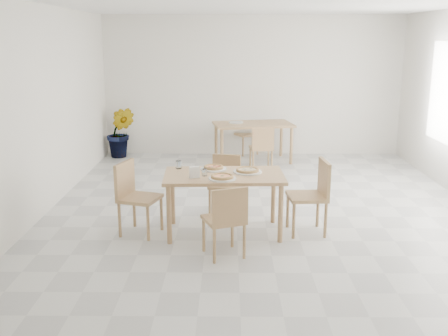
{
  "coord_description": "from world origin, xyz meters",
  "views": [
    {
      "loc": [
        -0.48,
        -7.17,
        2.37
      ],
      "look_at": [
        -0.54,
        -1.04,
        0.83
      ],
      "focal_mm": 42.0,
      "sensor_mm": 36.0,
      "label": 1
    }
  ],
  "objects_px": {
    "chair_south": "(226,217)",
    "chair_back_s": "(262,146)",
    "pizza_pepperoni": "(214,167)",
    "potted_plant": "(121,132)",
    "chair_north": "(225,180)",
    "plate_pepperoni": "(214,169)",
    "chair_back_n": "(244,131)",
    "plate_mushroom": "(247,172)",
    "chair_east": "(314,191)",
    "pizza_margherita": "(222,177)",
    "pizza_mushroom": "(248,170)",
    "chair_west": "(134,193)",
    "tumbler_a": "(179,165)",
    "second_table": "(253,128)",
    "tumbler_b": "(205,172)",
    "main_table": "(224,181)",
    "napkin_holder": "(194,173)",
    "plate_empty": "(236,122)",
    "plate_margherita": "(222,178)"
  },
  "relations": [
    {
      "from": "pizza_margherita",
      "to": "pizza_mushroom",
      "type": "relative_size",
      "value": 1.08
    },
    {
      "from": "plate_mushroom",
      "to": "plate_pepperoni",
      "type": "bearing_deg",
      "value": 161.59
    },
    {
      "from": "plate_pepperoni",
      "to": "pizza_pepperoni",
      "type": "distance_m",
      "value": 0.02
    },
    {
      "from": "tumbler_a",
      "to": "chair_north",
      "type": "bearing_deg",
      "value": 42.01
    },
    {
      "from": "chair_north",
      "to": "main_table",
      "type": "bearing_deg",
      "value": -80.62
    },
    {
      "from": "chair_west",
      "to": "plate_pepperoni",
      "type": "height_order",
      "value": "chair_west"
    },
    {
      "from": "pizza_margherita",
      "to": "tumbler_b",
      "type": "distance_m",
      "value": 0.26
    },
    {
      "from": "chair_south",
      "to": "plate_empty",
      "type": "relative_size",
      "value": 2.93
    },
    {
      "from": "main_table",
      "to": "pizza_pepperoni",
      "type": "bearing_deg",
      "value": 118.02
    },
    {
      "from": "second_table",
      "to": "chair_back_n",
      "type": "bearing_deg",
      "value": 91.82
    },
    {
      "from": "main_table",
      "to": "pizza_pepperoni",
      "type": "height_order",
      "value": "pizza_pepperoni"
    },
    {
      "from": "chair_east",
      "to": "tumbler_b",
      "type": "xyz_separation_m",
      "value": [
        -1.34,
        -0.1,
        0.26
      ]
    },
    {
      "from": "plate_mushroom",
      "to": "napkin_holder",
      "type": "distance_m",
      "value": 0.7
    },
    {
      "from": "chair_south",
      "to": "chair_back_s",
      "type": "bearing_deg",
      "value": -120.85
    },
    {
      "from": "chair_south",
      "to": "potted_plant",
      "type": "relative_size",
      "value": 0.81
    },
    {
      "from": "chair_south",
      "to": "napkin_holder",
      "type": "height_order",
      "value": "napkin_holder"
    },
    {
      "from": "chair_south",
      "to": "pizza_margherita",
      "type": "distance_m",
      "value": 0.62
    },
    {
      "from": "plate_pepperoni",
      "to": "napkin_holder",
      "type": "relative_size",
      "value": 2.3
    },
    {
      "from": "pizza_pepperoni",
      "to": "potted_plant",
      "type": "relative_size",
      "value": 0.25
    },
    {
      "from": "plate_margherita",
      "to": "potted_plant",
      "type": "relative_size",
      "value": 0.32
    },
    {
      "from": "chair_south",
      "to": "chair_west",
      "type": "relative_size",
      "value": 0.92
    },
    {
      "from": "pizza_margherita",
      "to": "second_table",
      "type": "bearing_deg",
      "value": 82.43
    },
    {
      "from": "pizza_margherita",
      "to": "chair_back_n",
      "type": "relative_size",
      "value": 0.41
    },
    {
      "from": "pizza_mushroom",
      "to": "chair_north",
      "type": "bearing_deg",
      "value": 111.08
    },
    {
      "from": "chair_north",
      "to": "potted_plant",
      "type": "height_order",
      "value": "potted_plant"
    },
    {
      "from": "chair_east",
      "to": "pizza_pepperoni",
      "type": "bearing_deg",
      "value": -103.95
    },
    {
      "from": "chair_east",
      "to": "chair_west",
      "type": "bearing_deg",
      "value": -93.54
    },
    {
      "from": "pizza_pepperoni",
      "to": "pizza_margherita",
      "type": "bearing_deg",
      "value": -75.93
    },
    {
      "from": "chair_east",
      "to": "chair_back_n",
      "type": "bearing_deg",
      "value": -175.41
    },
    {
      "from": "chair_back_n",
      "to": "plate_empty",
      "type": "relative_size",
      "value": 2.94
    },
    {
      "from": "plate_mushroom",
      "to": "tumbler_b",
      "type": "height_order",
      "value": "tumbler_b"
    },
    {
      "from": "pizza_margherita",
      "to": "chair_back_s",
      "type": "distance_m",
      "value": 3.42
    },
    {
      "from": "chair_west",
      "to": "pizza_margherita",
      "type": "xyz_separation_m",
      "value": [
        1.09,
        -0.21,
        0.26
      ]
    },
    {
      "from": "pizza_pepperoni",
      "to": "potted_plant",
      "type": "bearing_deg",
      "value": 116.56
    },
    {
      "from": "chair_north",
      "to": "plate_pepperoni",
      "type": "distance_m",
      "value": 0.67
    },
    {
      "from": "chair_back_n",
      "to": "plate_mushroom",
      "type": "bearing_deg",
      "value": -121.09
    },
    {
      "from": "potted_plant",
      "to": "tumbler_b",
      "type": "bearing_deg",
      "value": -66.21
    },
    {
      "from": "chair_north",
      "to": "pizza_pepperoni",
      "type": "xyz_separation_m",
      "value": [
        -0.14,
        -0.58,
        0.32
      ]
    },
    {
      "from": "chair_south",
      "to": "chair_back_s",
      "type": "relative_size",
      "value": 1.02
    },
    {
      "from": "tumbler_b",
      "to": "chair_back_n",
      "type": "distance_m",
      "value": 4.71
    },
    {
      "from": "napkin_holder",
      "to": "chair_back_s",
      "type": "bearing_deg",
      "value": 58.51
    },
    {
      "from": "plate_margherita",
      "to": "plate_empty",
      "type": "height_order",
      "value": "same"
    },
    {
      "from": "chair_north",
      "to": "chair_west",
      "type": "xyz_separation_m",
      "value": [
        -1.11,
        -0.83,
        0.06
      ]
    },
    {
      "from": "plate_pepperoni",
      "to": "chair_back_n",
      "type": "height_order",
      "value": "chair_back_n"
    },
    {
      "from": "plate_margherita",
      "to": "plate_pepperoni",
      "type": "height_order",
      "value": "same"
    },
    {
      "from": "plate_mushroom",
      "to": "tumbler_a",
      "type": "distance_m",
      "value": 0.89
    },
    {
      "from": "chair_east",
      "to": "plate_mushroom",
      "type": "relative_size",
      "value": 2.61
    },
    {
      "from": "tumbler_b",
      "to": "napkin_holder",
      "type": "relative_size",
      "value": 0.59
    },
    {
      "from": "main_table",
      "to": "chair_south",
      "type": "bearing_deg",
      "value": -90.11
    },
    {
      "from": "main_table",
      "to": "napkin_holder",
      "type": "bearing_deg",
      "value": -151.73
    }
  ]
}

